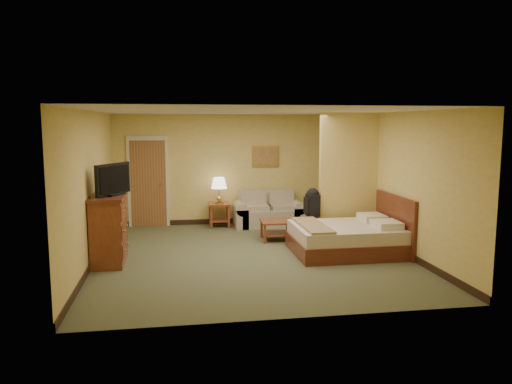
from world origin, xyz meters
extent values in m
plane|color=#4F5235|center=(0.00, 0.00, 0.00)|extent=(6.00, 6.00, 0.00)
plane|color=white|center=(0.00, 0.00, 2.60)|extent=(6.00, 6.00, 0.00)
cube|color=#D8BB5C|center=(0.00, 3.00, 1.30)|extent=(5.50, 0.02, 2.60)
cube|color=#D8BB5C|center=(-2.75, 0.00, 1.30)|extent=(0.02, 6.00, 2.60)
cube|color=#D8BB5C|center=(2.75, 0.00, 1.30)|extent=(0.02, 6.00, 2.60)
cube|color=#D8BB5C|center=(2.15, 0.93, 1.30)|extent=(1.20, 0.15, 2.60)
cube|color=beige|center=(-1.95, 2.97, 1.05)|extent=(0.94, 0.06, 2.10)
cube|color=brown|center=(-1.95, 2.96, 1.00)|extent=(0.80, 0.04, 2.00)
cylinder|color=#B59842|center=(-1.65, 2.90, 1.00)|extent=(0.04, 0.12, 0.04)
cube|color=black|center=(0.00, 2.99, 0.06)|extent=(5.50, 0.02, 0.12)
cube|color=tan|center=(0.81, 2.52, 0.20)|extent=(1.33, 0.71, 0.40)
cube|color=tan|center=(0.81, 2.83, 0.61)|extent=(1.33, 0.17, 0.42)
cube|color=tan|center=(0.14, 2.52, 0.22)|extent=(0.29, 0.71, 0.45)
cube|color=tan|center=(1.48, 2.52, 0.22)|extent=(0.29, 0.71, 0.45)
cube|color=maroon|center=(-0.34, 2.65, 0.53)|extent=(0.50, 0.50, 0.04)
cube|color=maroon|center=(-0.34, 2.65, 0.15)|extent=(0.42, 0.42, 0.03)
cube|color=maroon|center=(-0.54, 2.45, 0.26)|extent=(0.05, 0.05, 0.51)
cube|color=maroon|center=(-0.14, 2.45, 0.26)|extent=(0.05, 0.05, 0.51)
cube|color=maroon|center=(-0.54, 2.85, 0.26)|extent=(0.05, 0.05, 0.51)
cube|color=maroon|center=(-0.14, 2.85, 0.26)|extent=(0.05, 0.05, 0.51)
cylinder|color=#B59842|center=(-0.34, 2.65, 0.57)|extent=(0.18, 0.18, 0.04)
cylinder|color=#B59842|center=(-0.34, 2.65, 0.81)|extent=(0.02, 0.02, 0.30)
cone|color=white|center=(-0.34, 2.65, 1.03)|extent=(0.36, 0.36, 0.25)
cube|color=maroon|center=(0.70, 1.12, 0.39)|extent=(0.67, 0.67, 0.04)
cube|color=maroon|center=(0.70, 1.12, 0.14)|extent=(0.58, 0.58, 0.03)
cube|color=maroon|center=(0.43, 0.84, 0.19)|extent=(0.05, 0.05, 0.38)
cube|color=maroon|center=(0.97, 1.39, 0.19)|extent=(0.05, 0.05, 0.38)
cube|color=#B78E3F|center=(0.81, 2.98, 1.60)|extent=(0.65, 0.03, 0.51)
cube|color=#93582D|center=(0.81, 2.96, 1.60)|extent=(0.54, 0.02, 0.40)
cube|color=maroon|center=(-2.48, -0.09, 0.56)|extent=(0.51, 1.03, 1.12)
cube|color=#542113|center=(-2.48, -0.09, 1.15)|extent=(0.58, 1.10, 0.06)
cube|color=black|center=(-2.38, -0.09, 1.19)|extent=(0.38, 0.45, 0.03)
cube|color=black|center=(-2.38, -0.09, 1.45)|extent=(0.49, 0.80, 0.53)
cube|color=#542113|center=(1.75, -0.10, 0.14)|extent=(1.93, 1.55, 0.29)
cube|color=beige|center=(1.75, -0.10, 0.41)|extent=(1.88, 1.49, 0.23)
cube|color=#542113|center=(2.71, -0.10, 0.53)|extent=(0.06, 1.64, 1.06)
cube|color=white|center=(2.40, -0.44, 0.58)|extent=(0.43, 0.53, 0.14)
cube|color=white|center=(2.40, 0.24, 0.58)|extent=(0.43, 0.53, 0.14)
cube|color=#90754F|center=(1.12, -0.10, 0.54)|extent=(0.43, 1.45, 0.05)
cube|color=black|center=(1.40, 0.90, 0.74)|extent=(0.24, 0.34, 0.44)
sphere|color=black|center=(1.40, 0.90, 0.96)|extent=(0.26, 0.26, 0.26)
camera|label=1|loc=(-1.34, -8.73, 2.39)|focal=35.00mm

